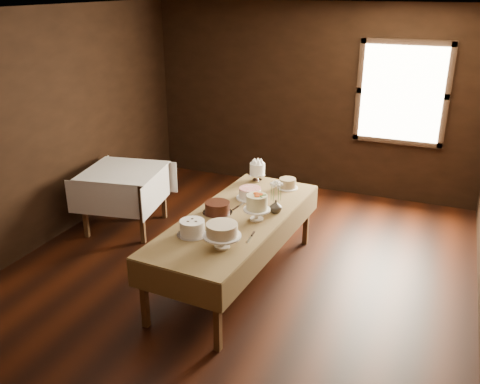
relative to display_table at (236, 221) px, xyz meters
name	(u,v)px	position (x,y,z in m)	size (l,w,h in m)	color
floor	(233,278)	(-0.05, 0.01, -0.70)	(5.00, 6.00, 0.01)	black
ceiling	(232,10)	(-0.05, 0.01, 2.10)	(5.00, 6.00, 0.01)	beige
wall_back	(311,100)	(-0.05, 3.01, 0.70)	(5.00, 0.02, 2.80)	black
wall_front	(1,327)	(-0.05, -2.99, 0.70)	(5.00, 0.02, 2.80)	black
wall_left	(37,132)	(-2.55, 0.01, 0.70)	(0.02, 6.00, 2.80)	black
window	(402,94)	(1.25, 2.95, 0.90)	(1.10, 0.05, 1.30)	#FFEABF
display_table	(236,221)	(0.00, 0.00, 0.00)	(1.12, 2.51, 0.76)	#49301B
side_table	(123,177)	(-1.86, 0.66, 0.01)	(1.10, 1.10, 0.80)	#49301B
cake_meringue	(257,173)	(-0.17, 1.07, 0.16)	(0.26, 0.26, 0.24)	silver
cake_speckled	(287,184)	(0.25, 0.98, 0.11)	(0.25, 0.25, 0.12)	white
cake_lattice	(250,194)	(-0.05, 0.52, 0.11)	(0.35, 0.35, 0.12)	white
cake_chocolate	(217,208)	(-0.22, 0.00, 0.12)	(0.32, 0.32, 0.12)	silver
cake_flowers	(257,209)	(0.22, 0.01, 0.18)	(0.28, 0.28, 0.29)	white
cake_swirl	(192,228)	(-0.23, -0.56, 0.13)	(0.31, 0.31, 0.15)	silver
cake_cream	(222,236)	(0.14, -0.68, 0.17)	(0.41, 0.41, 0.25)	white
cake_server_a	(224,227)	(-0.01, -0.28, 0.06)	(0.24, 0.03, 0.01)	silver
cake_server_b	(249,239)	(0.32, -0.44, 0.06)	(0.24, 0.03, 0.01)	silver
cake_server_c	(241,205)	(-0.07, 0.29, 0.06)	(0.24, 0.03, 0.01)	silver
cake_server_d	(273,210)	(0.31, 0.29, 0.06)	(0.24, 0.03, 0.01)	silver
cake_server_e	(199,220)	(-0.32, -0.24, 0.06)	(0.24, 0.03, 0.01)	silver
flower_vase	(276,206)	(0.34, 0.26, 0.13)	(0.13, 0.13, 0.14)	#2D2823
flower_bouquet	(276,190)	(0.34, 0.26, 0.32)	(0.14, 0.14, 0.20)	white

